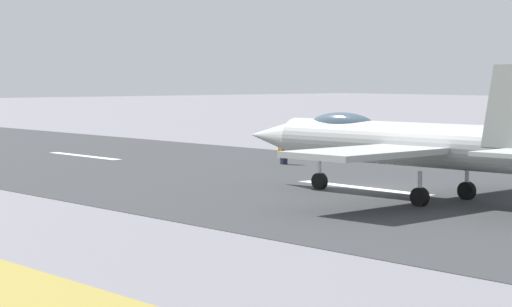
{
  "coord_description": "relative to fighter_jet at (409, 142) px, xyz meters",
  "views": [
    {
      "loc": [
        -31.88,
        33.68,
        5.1
      ],
      "look_at": [
        -2.57,
        8.85,
        2.2
      ],
      "focal_mm": 71.07,
      "sensor_mm": 36.0,
      "label": 1
    }
  ],
  "objects": [
    {
      "name": "ground_plane",
      "position": [
        3.89,
        -1.61,
        -2.39
      ],
      "size": [
        400.0,
        400.0,
        0.0
      ],
      "primitive_type": "plane",
      "color": "slate"
    },
    {
      "name": "runway_strip",
      "position": [
        3.87,
        -1.61,
        -2.38
      ],
      "size": [
        240.0,
        26.0,
        0.02
      ],
      "color": "#333436",
      "rests_on": "ground"
    },
    {
      "name": "fighter_jet",
      "position": [
        0.0,
        0.0,
        0.0
      ],
      "size": [
        17.78,
        14.29,
        5.59
      ],
      "color": "#A7AAAA",
      "rests_on": "ground"
    },
    {
      "name": "crew_person",
      "position": [
        15.96,
        -7.3,
        -1.56
      ],
      "size": [
        0.48,
        0.6,
        1.65
      ],
      "color": "#1E2338",
      "rests_on": "ground"
    }
  ]
}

